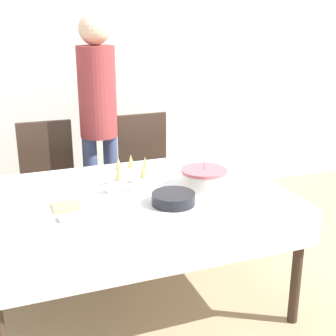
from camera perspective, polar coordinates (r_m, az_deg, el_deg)
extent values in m
plane|color=tan|center=(3.08, -3.91, -15.81)|extent=(12.00, 12.00, 0.00)
cube|color=silver|center=(4.20, -11.19, 12.88)|extent=(8.00, 0.05, 2.70)
cube|color=white|center=(2.74, -4.23, -3.42)|extent=(1.72, 1.16, 0.03)
cube|color=white|center=(2.78, -4.18, -5.14)|extent=(1.75, 1.19, 0.21)
cylinder|color=#38281E|center=(2.81, 15.44, -11.75)|extent=(0.06, 0.06, 0.70)
cylinder|color=#38281E|center=(3.61, 5.80, -4.22)|extent=(0.06, 0.06, 0.70)
cube|color=#38281E|center=(3.53, -14.09, -3.38)|extent=(0.44, 0.44, 0.04)
cube|color=#38281E|center=(3.63, -14.67, 1.66)|extent=(0.40, 0.05, 0.50)
cylinder|color=#38281E|center=(3.48, -10.57, -7.74)|extent=(0.04, 0.04, 0.43)
cylinder|color=#38281E|center=(3.46, -16.54, -8.37)|extent=(0.04, 0.04, 0.43)
cylinder|color=#38281E|center=(3.80, -11.33, -5.45)|extent=(0.04, 0.04, 0.43)
cylinder|color=#38281E|center=(3.79, -16.76, -6.01)|extent=(0.04, 0.04, 0.43)
cube|color=#38281E|center=(3.69, -2.08, -1.90)|extent=(0.43, 0.43, 0.04)
cube|color=#38281E|center=(3.78, -3.14, 2.88)|extent=(0.40, 0.05, 0.50)
cylinder|color=#38281E|center=(3.68, 1.59, -5.87)|extent=(0.04, 0.04, 0.43)
cylinder|color=#38281E|center=(3.57, -3.75, -6.76)|extent=(0.04, 0.04, 0.43)
cylinder|color=#38281E|center=(3.99, -0.51, -3.91)|extent=(0.04, 0.04, 0.43)
cylinder|color=#38281E|center=(3.88, -5.47, -4.66)|extent=(0.04, 0.04, 0.43)
cylinder|color=silver|center=(2.83, 4.39, -1.38)|extent=(0.27, 0.27, 0.09)
cylinder|color=#D15B66|center=(2.81, 4.42, -0.31)|extent=(0.28, 0.28, 0.02)
cylinder|color=pink|center=(2.80, 4.44, 0.45)|extent=(0.01, 0.01, 0.06)
sphere|color=#F9CC4C|center=(2.79, 4.46, 1.19)|extent=(0.01, 0.01, 0.01)
cylinder|color=silver|center=(2.84, -4.38, -2.27)|extent=(0.36, 0.36, 0.01)
cylinder|color=silver|center=(2.87, -2.78, -1.88)|extent=(0.05, 0.05, 0.00)
cylinder|color=silver|center=(2.86, -2.79, -1.04)|extent=(0.01, 0.01, 0.08)
cone|color=#E0CC72|center=(2.83, -2.82, 0.58)|extent=(0.04, 0.04, 0.08)
cylinder|color=silver|center=(2.92, -4.48, -1.56)|extent=(0.05, 0.05, 0.00)
cylinder|color=silver|center=(2.91, -4.50, -0.73)|extent=(0.01, 0.01, 0.08)
cone|color=#E0CC72|center=(2.88, -4.54, 0.86)|extent=(0.04, 0.04, 0.08)
cylinder|color=silver|center=(2.88, -5.98, -1.93)|extent=(0.05, 0.05, 0.00)
cylinder|color=silver|center=(2.86, -6.01, -1.10)|extent=(0.01, 0.01, 0.08)
cone|color=#E0CC72|center=(2.83, -6.06, 0.53)|extent=(0.04, 0.04, 0.08)
cylinder|color=silver|center=(2.73, -5.88, -3.03)|extent=(0.05, 0.05, 0.00)
cylinder|color=silver|center=(2.72, -5.91, -2.15)|extent=(0.01, 0.01, 0.08)
cone|color=#E0CC72|center=(2.69, -5.97, -0.46)|extent=(0.04, 0.04, 0.08)
cylinder|color=silver|center=(2.74, -2.99, -2.88)|extent=(0.05, 0.05, 0.00)
cylinder|color=silver|center=(2.73, -3.01, -2.01)|extent=(0.01, 0.01, 0.08)
cone|color=#E0CC72|center=(2.70, -3.04, -0.31)|extent=(0.04, 0.04, 0.08)
cylinder|color=black|center=(2.58, 0.66, -4.33)|extent=(0.24, 0.24, 0.01)
cylinder|color=black|center=(2.58, 0.66, -4.18)|extent=(0.24, 0.24, 0.01)
cylinder|color=black|center=(2.58, 0.66, -4.04)|extent=(0.24, 0.24, 0.01)
cylinder|color=black|center=(2.58, 0.66, -3.90)|extent=(0.24, 0.24, 0.01)
cylinder|color=black|center=(2.57, 0.66, -3.75)|extent=(0.24, 0.24, 0.01)
cylinder|color=black|center=(2.57, 0.66, -3.61)|extent=(0.24, 0.24, 0.01)
cylinder|color=black|center=(2.57, 0.66, -3.46)|extent=(0.24, 0.24, 0.01)
cylinder|color=black|center=(2.57, 0.67, -3.32)|extent=(0.24, 0.24, 0.01)
cylinder|color=black|center=(2.56, 0.67, -3.17)|extent=(0.24, 0.24, 0.01)
cube|color=silver|center=(2.70, 6.80, -3.52)|extent=(0.29, 0.11, 0.00)
cube|color=silver|center=(2.46, -11.42, -5.73)|extent=(0.18, 0.09, 0.02)
cube|color=#E0D166|center=(2.60, -12.24, -4.59)|extent=(0.15, 0.15, 0.01)
cylinder|color=#3F4C72|center=(3.70, -9.29, -2.58)|extent=(0.11, 0.11, 0.84)
cylinder|color=#3F4C72|center=(3.73, -6.88, -2.28)|extent=(0.11, 0.11, 0.84)
cylinder|color=maroon|center=(3.52, -8.63, 9.13)|extent=(0.28, 0.28, 0.67)
sphere|color=#D8B293|center=(3.48, -8.99, 16.42)|extent=(0.23, 0.23, 0.23)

